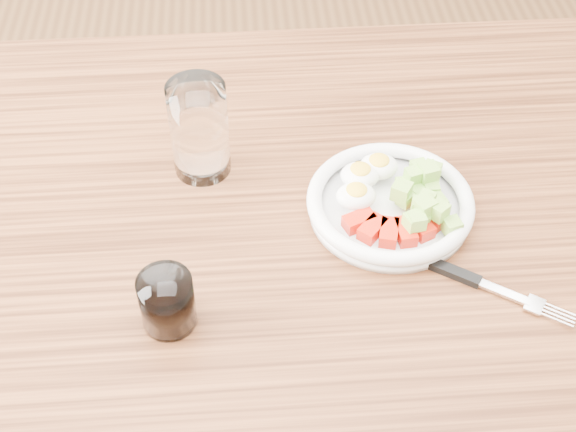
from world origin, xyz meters
The scene contains 5 objects.
dining_table centered at (0.00, 0.00, 0.67)m, with size 1.50×0.90×0.77m.
bowl centered at (0.12, 0.04, 0.79)m, with size 0.21×0.21×0.05m.
fork centered at (0.19, -0.08, 0.77)m, with size 0.19×0.13×0.01m.
water_glass centered at (-0.11, 0.13, 0.84)m, with size 0.07×0.07×0.13m, color white.
coffee_glass centered at (-0.15, -0.11, 0.80)m, with size 0.06×0.06×0.07m.
Camera 1 is at (-0.06, -0.65, 1.50)m, focal length 50.00 mm.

